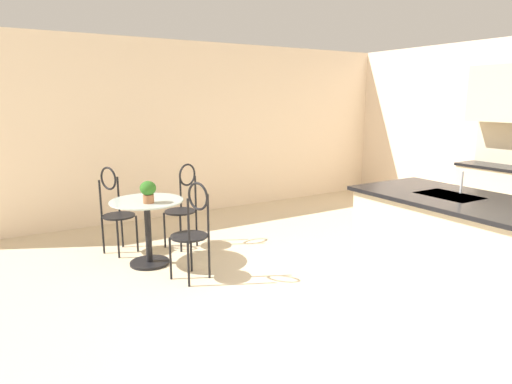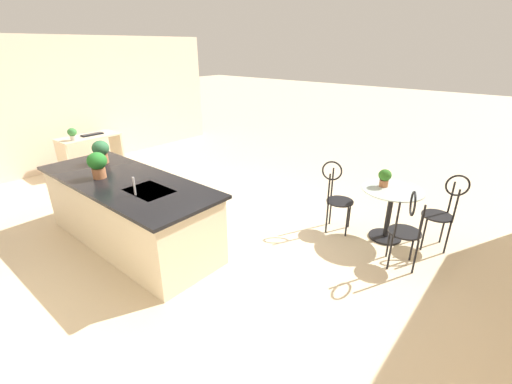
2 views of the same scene
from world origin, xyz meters
name	(u,v)px [view 1 (image 1 of 2)]	position (x,y,z in m)	size (l,w,h in m)	color
ground_plane	(403,315)	(0.00, 0.00, 0.00)	(40.00, 40.00, 0.00)	beige
wall_left_window	(198,129)	(-4.26, 0.00, 1.35)	(0.12, 7.80, 2.70)	beige
kitchen_island	(499,257)	(0.30, 0.85, 0.46)	(2.80, 1.06, 0.92)	beige
bistro_table	(148,226)	(-2.31, -1.49, 0.45)	(0.80, 0.80, 0.74)	black
chair_near_window	(115,206)	(-2.92, -1.69, 0.57)	(0.52, 0.50, 1.04)	black
chair_by_island	(193,227)	(-1.64, -1.24, 0.57)	(0.52, 0.48, 1.04)	black
chair_toward_desk	(183,202)	(-2.71, -0.91, 0.57)	(0.50, 0.52, 1.04)	black
sink_faucet	(462,182)	(-0.25, 1.03, 1.03)	(0.02, 0.02, 0.22)	#B2B5BA
potted_plant_on_table	(148,190)	(-2.18, -1.51, 0.88)	(0.17, 0.17, 0.24)	#9E603D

